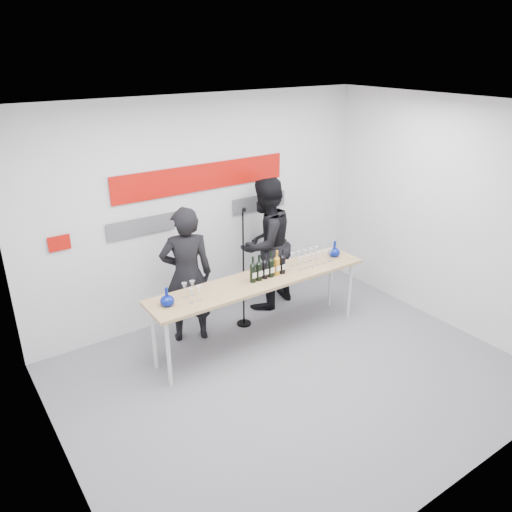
# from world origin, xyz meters

# --- Properties ---
(ground) EXTENTS (5.00, 5.00, 0.00)m
(ground) POSITION_xyz_m (0.00, 0.00, 0.00)
(ground) COLOR slate
(ground) RESTS_ON ground
(back_wall) EXTENTS (5.00, 0.04, 3.00)m
(back_wall) POSITION_xyz_m (0.00, 2.00, 1.50)
(back_wall) COLOR silver
(back_wall) RESTS_ON ground
(signage) EXTENTS (3.38, 0.02, 0.79)m
(signage) POSITION_xyz_m (-0.06, 1.97, 1.81)
(signage) COLOR #B70F07
(signage) RESTS_ON back_wall
(tasting_table) EXTENTS (2.94, 0.61, 0.88)m
(tasting_table) POSITION_xyz_m (0.14, 0.86, 0.81)
(tasting_table) COLOR tan
(tasting_table) RESTS_ON ground
(wine_bottles) EXTENTS (0.53, 0.08, 0.33)m
(wine_bottles) POSITION_xyz_m (0.24, 0.84, 1.04)
(wine_bottles) COLOR black
(wine_bottles) RESTS_ON tasting_table
(decanter_left) EXTENTS (0.16, 0.16, 0.21)m
(decanter_left) POSITION_xyz_m (-1.10, 0.89, 0.99)
(decanter_left) COLOR navy
(decanter_left) RESTS_ON tasting_table
(decanter_right) EXTENTS (0.16, 0.16, 0.21)m
(decanter_right) POSITION_xyz_m (1.38, 0.88, 0.99)
(decanter_right) COLOR navy
(decanter_right) RESTS_ON tasting_table
(glasses_left) EXTENTS (0.17, 0.22, 0.18)m
(glasses_left) POSITION_xyz_m (-0.80, 0.87, 0.97)
(glasses_left) COLOR silver
(glasses_left) RESTS_ON tasting_table
(glasses_right) EXTENTS (0.56, 0.23, 0.18)m
(glasses_right) POSITION_xyz_m (0.93, 0.85, 0.97)
(glasses_right) COLOR silver
(glasses_right) RESTS_ON tasting_table
(presenter_left) EXTENTS (0.76, 0.63, 1.79)m
(presenter_left) POSITION_xyz_m (-0.58, 1.44, 0.89)
(presenter_left) COLOR black
(presenter_left) RESTS_ON ground
(presenter_right) EXTENTS (1.08, 0.94, 1.90)m
(presenter_right) POSITION_xyz_m (0.76, 1.63, 0.95)
(presenter_right) COLOR black
(presenter_right) RESTS_ON ground
(mic_stand) EXTENTS (0.20, 0.20, 1.68)m
(mic_stand) POSITION_xyz_m (0.18, 1.31, 0.51)
(mic_stand) COLOR black
(mic_stand) RESTS_ON ground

